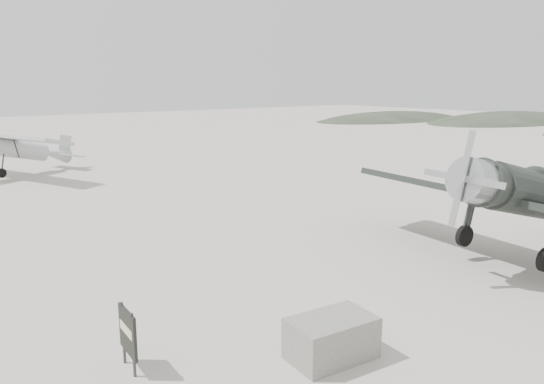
% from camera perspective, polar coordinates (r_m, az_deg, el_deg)
% --- Properties ---
extents(ground, '(160.00, 160.00, 0.00)m').
position_cam_1_polar(ground, '(15.71, 5.51, -8.00)').
color(ground, '#A0978E').
rests_on(ground, ground).
extents(hill_east_north, '(36.00, 18.00, 6.00)m').
position_cam_1_polar(hill_east_north, '(80.29, 24.05, 6.96)').
color(hill_east_north, '#2C3426').
rests_on(hill_east_north, ground).
extents(hill_northeast, '(32.00, 16.00, 5.20)m').
position_cam_1_polar(hill_northeast, '(78.87, 12.76, 7.62)').
color(hill_northeast, '#2C3426').
rests_on(hill_northeast, ground).
extents(lowwing_monoplane, '(8.27, 11.59, 3.73)m').
position_cam_1_polar(lowwing_monoplane, '(17.51, 27.21, -0.50)').
color(lowwing_monoplane, black).
rests_on(lowwing_monoplane, ground).
extents(highwing_monoplane, '(7.43, 10.14, 2.92)m').
position_cam_1_polar(highwing_monoplane, '(33.57, -26.28, 4.62)').
color(highwing_monoplane, '#A8ACAD').
rests_on(highwing_monoplane, ground).
extents(equipment_block, '(1.74, 1.18, 0.83)m').
position_cam_1_polar(equipment_block, '(10.75, 6.42, -15.34)').
color(equipment_block, slate).
rests_on(equipment_block, ground).
extents(sign_board, '(0.12, 0.86, 1.24)m').
position_cam_1_polar(sign_board, '(10.49, -15.25, -14.41)').
color(sign_board, '#333333').
rests_on(sign_board, ground).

